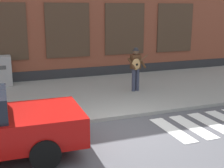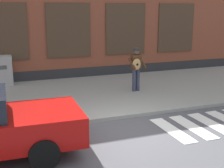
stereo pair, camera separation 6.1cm
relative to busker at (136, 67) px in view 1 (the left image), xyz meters
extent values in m
plane|color=#4C4C51|center=(-1.88, -3.57, -1.09)|extent=(160.00, 160.00, 0.00)
cube|color=gray|center=(-1.88, 0.39, -1.03)|extent=(28.00, 5.83, 0.11)
cube|color=#28282B|center=(-1.88, 3.29, -0.81)|extent=(28.00, 0.04, 0.55)
cube|color=#473323|center=(-4.70, 3.28, 1.23)|extent=(2.03, 0.06, 2.44)
cube|color=black|center=(-4.70, 3.27, 1.23)|extent=(1.91, 0.03, 2.32)
cube|color=#473323|center=(-1.88, 3.28, 1.23)|extent=(2.03, 0.06, 2.44)
cube|color=black|center=(-1.88, 3.27, 1.23)|extent=(1.91, 0.03, 2.32)
cube|color=#473323|center=(0.93, 3.28, 1.23)|extent=(2.03, 0.06, 2.44)
cube|color=black|center=(0.93, 3.27, 1.23)|extent=(1.91, 0.03, 2.32)
cube|color=#473323|center=(3.75, 3.28, 1.23)|extent=(2.03, 0.06, 2.44)
cube|color=black|center=(3.75, 3.27, 1.23)|extent=(1.91, 0.03, 2.32)
cube|color=silver|center=(-0.67, -3.82, -1.08)|extent=(0.42, 1.90, 0.01)
cube|color=silver|center=(0.00, -3.82, -1.08)|extent=(0.42, 1.90, 0.01)
cube|color=silver|center=(0.67, -3.82, -1.08)|extent=(0.42, 1.90, 0.01)
cube|color=silver|center=(-3.33, -3.31, -0.35)|extent=(0.07, 0.24, 0.12)
cube|color=silver|center=(-3.36, -4.45, -0.35)|extent=(0.07, 0.24, 0.12)
cylinder|color=black|center=(-4.24, -2.98, -0.76)|extent=(0.67, 0.26, 0.66)
cylinder|color=black|center=(-4.29, -4.73, -0.76)|extent=(0.67, 0.26, 0.66)
cylinder|color=#33384C|center=(0.10, 0.05, -0.53)|extent=(0.15, 0.15, 0.89)
cylinder|color=#33384C|center=(-0.08, 0.01, -0.53)|extent=(0.15, 0.15, 0.89)
cube|color=#4C2D19|center=(0.01, 0.04, 0.19)|extent=(0.40, 0.25, 0.55)
sphere|color=brown|center=(0.01, 0.04, 0.57)|extent=(0.22, 0.22, 0.22)
cylinder|color=#333338|center=(0.01, 0.04, 0.63)|extent=(0.28, 0.28, 0.02)
cylinder|color=#333338|center=(0.01, 0.04, 0.68)|extent=(0.18, 0.18, 0.09)
cylinder|color=#4C2D19|center=(0.26, -0.04, 0.15)|extent=(0.13, 0.52, 0.39)
cylinder|color=#4C2D19|center=(-0.22, -0.08, 0.15)|extent=(0.13, 0.52, 0.39)
ellipsoid|color=tan|center=(-0.06, -0.15, 0.12)|extent=(0.37, 0.15, 0.44)
cylinder|color=black|center=(-0.05, -0.21, 0.12)|extent=(0.09, 0.02, 0.09)
cylinder|color=brown|center=(0.20, -0.15, 0.30)|extent=(0.47, 0.08, 0.34)
camera|label=1|loc=(-5.12, -10.79, 2.19)|focal=50.00mm
camera|label=2|loc=(-5.06, -10.81, 2.19)|focal=50.00mm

